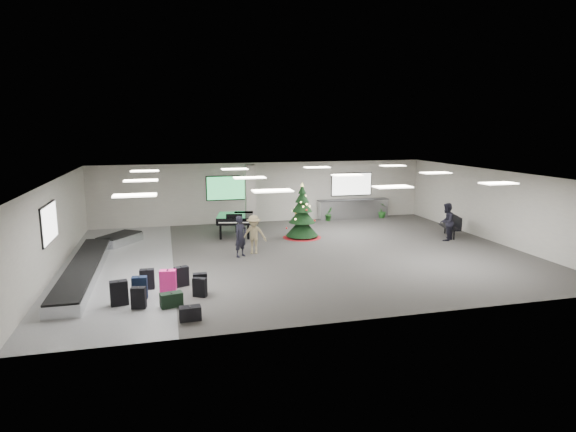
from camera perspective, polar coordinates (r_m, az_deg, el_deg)
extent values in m
plane|color=#343230|center=(19.55, 1.36, -4.48)|extent=(18.00, 18.00, 0.00)
cube|color=#AFA9A0|center=(25.93, -2.84, 2.82)|extent=(18.00, 0.02, 3.20)
cube|color=#AFA9A0|center=(12.78, 9.99, -5.31)|extent=(18.00, 0.02, 3.20)
cube|color=#AFA9A0|center=(18.89, -25.91, -1.09)|extent=(0.02, 14.00, 3.20)
cube|color=#AFA9A0|center=(23.29, 23.21, 1.12)|extent=(0.02, 14.00, 3.20)
cube|color=silver|center=(18.98, 1.40, 4.90)|extent=(18.00, 14.00, 0.02)
cube|color=slate|center=(18.95, -19.57, -5.57)|extent=(4.00, 14.00, 0.01)
cube|color=#A8A29A|center=(24.38, -4.48, 2.32)|extent=(0.50, 0.50, 3.20)
cube|color=green|center=(25.52, -7.23, 3.31)|extent=(2.20, 0.08, 1.30)
cube|color=white|center=(27.28, 7.54, 3.76)|extent=(2.40, 0.08, 1.30)
cube|color=white|center=(17.87, -26.44, -0.76)|extent=(0.08, 2.10, 1.30)
cube|color=white|center=(14.33, -17.69, 2.35)|extent=(1.20, 0.60, 0.04)
cube|color=white|center=(18.30, -17.04, 4.05)|extent=(1.20, 0.60, 0.04)
cube|color=white|center=(22.27, -16.62, 5.13)|extent=(1.20, 0.60, 0.04)
cube|color=white|center=(14.65, -1.87, 3.01)|extent=(1.20, 0.60, 0.04)
cube|color=white|center=(18.55, -4.57, 4.55)|extent=(1.20, 0.60, 0.04)
cube|color=white|center=(22.48, -6.34, 5.55)|extent=(1.20, 0.60, 0.04)
cube|color=white|center=(15.99, 12.28, 3.41)|extent=(1.20, 0.60, 0.04)
cube|color=white|center=(19.63, 7.05, 4.83)|extent=(1.20, 0.60, 0.04)
cube|color=white|center=(23.38, 3.46, 5.78)|extent=(1.20, 0.60, 0.04)
cube|color=white|center=(18.14, 23.68, 3.57)|extent=(1.20, 0.60, 0.04)
cube|color=white|center=(21.41, 17.10, 4.91)|extent=(1.20, 0.60, 0.04)
cube|color=white|center=(24.90, 12.30, 5.85)|extent=(1.20, 0.60, 0.04)
cube|color=silver|center=(18.07, -23.04, -5.96)|extent=(1.00, 8.00, 0.38)
cube|color=black|center=(18.02, -23.09, -5.32)|extent=(0.95, 7.90, 0.05)
cube|color=silver|center=(22.40, -19.33, -2.64)|extent=(1.97, 2.21, 0.38)
cube|color=black|center=(22.36, -19.36, -2.12)|extent=(1.87, 2.10, 0.05)
cube|color=silver|center=(27.20, 7.71, 0.81)|extent=(4.00, 0.60, 1.05)
cube|color=#2D2D2F|center=(27.12, 7.73, 1.92)|extent=(4.05, 0.65, 0.04)
cube|color=black|center=(14.37, -17.28, -9.25)|extent=(0.43, 0.29, 0.62)
cube|color=black|center=(14.26, -17.35, -8.05)|extent=(0.05, 0.14, 0.02)
cube|color=black|center=(15.12, -10.37, -7.88)|extent=(0.42, 0.22, 0.65)
cube|color=black|center=(15.02, -10.41, -6.66)|extent=(0.03, 0.13, 0.02)
cube|color=#FE2186|center=(15.27, -14.03, -7.62)|extent=(0.52, 0.34, 0.76)
cube|color=black|center=(15.15, -14.09, -6.21)|extent=(0.06, 0.17, 0.02)
cube|color=black|center=(15.95, -12.50, -7.00)|extent=(0.48, 0.37, 0.64)
cube|color=black|center=(15.85, -12.55, -5.85)|extent=(0.08, 0.14, 0.02)
cube|color=black|center=(15.13, -17.16, -8.12)|extent=(0.46, 0.29, 0.68)
cube|color=black|center=(15.03, -17.23, -6.86)|extent=(0.04, 0.16, 0.02)
cube|color=black|center=(14.76, -19.39, -8.61)|extent=(0.53, 0.35, 0.73)
cube|color=black|center=(14.65, -19.48, -7.23)|extent=(0.06, 0.16, 0.02)
cube|color=black|center=(14.28, -13.65, -9.62)|extent=(0.67, 0.43, 0.41)
cube|color=black|center=(14.21, -13.69, -8.80)|extent=(0.07, 0.19, 0.02)
cube|color=black|center=(14.90, -10.41, -8.30)|extent=(0.45, 0.38, 0.58)
cube|color=black|center=(14.80, -10.44, -7.20)|extent=(0.09, 0.13, 0.02)
cube|color=black|center=(15.92, -16.35, -7.20)|extent=(0.45, 0.28, 0.65)
cube|color=black|center=(15.83, -16.41, -6.05)|extent=(0.04, 0.15, 0.02)
cube|color=black|center=(13.25, -11.52, -11.23)|extent=(0.58, 0.34, 0.37)
cube|color=black|center=(13.18, -11.56, -10.44)|extent=(0.04, 0.19, 0.02)
cone|color=maroon|center=(22.39, 1.67, -2.40)|extent=(1.80, 1.80, 0.11)
cylinder|color=#3F2819|center=(22.35, 1.67, -1.95)|extent=(0.11, 0.11, 0.47)
cone|color=black|center=(22.29, 1.67, -1.24)|extent=(1.51, 1.51, 0.85)
cone|color=black|center=(22.19, 1.68, 0.19)|extent=(1.23, 1.23, 0.76)
cone|color=black|center=(22.11, 1.69, 1.40)|extent=(0.95, 0.95, 0.66)
cone|color=black|center=(22.05, 1.69, 2.37)|extent=(0.66, 0.66, 0.57)
cone|color=black|center=(22.01, 1.70, 3.22)|extent=(0.38, 0.38, 0.43)
cone|color=#FFE566|center=(21.98, 1.70, 3.76)|extent=(0.15, 0.15, 0.17)
cube|color=black|center=(22.68, -6.28, -0.23)|extent=(1.96, 2.13, 0.29)
cube|color=black|center=(21.72, -6.43, -0.93)|extent=(1.55, 0.62, 0.10)
cube|color=white|center=(21.68, -6.44, -0.78)|extent=(1.36, 0.42, 0.02)
cube|color=black|center=(21.92, -6.41, -0.04)|extent=(0.72, 0.18, 0.23)
cylinder|color=black|center=(22.11, -8.00, -1.87)|extent=(0.10, 0.10, 0.71)
cylinder|color=black|center=(22.03, -4.74, -1.85)|extent=(0.10, 0.10, 0.71)
cylinder|color=black|center=(23.49, -6.14, -1.10)|extent=(0.10, 0.10, 0.71)
cube|color=black|center=(23.69, 18.61, -1.26)|extent=(0.93, 1.70, 0.06)
cylinder|color=black|center=(23.22, 19.44, -2.14)|extent=(0.06, 0.06, 0.43)
cylinder|color=black|center=(24.27, 17.76, -1.51)|extent=(0.06, 0.06, 0.43)
cube|color=black|center=(23.77, 19.16, -0.51)|extent=(0.46, 1.58, 0.54)
imported|color=black|center=(19.00, -5.64, -2.43)|extent=(0.71, 0.68, 1.63)
imported|color=#98865E|center=(19.46, -4.07, -2.20)|extent=(1.12, 0.81, 1.57)
imported|color=black|center=(22.76, 18.27, -0.66)|extent=(1.05, 1.03, 1.71)
imported|color=#133C18|center=(26.41, 4.83, 0.26)|extent=(0.48, 0.52, 0.76)
imported|color=#133C18|center=(27.65, 11.04, 0.66)|extent=(0.66, 0.66, 0.85)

